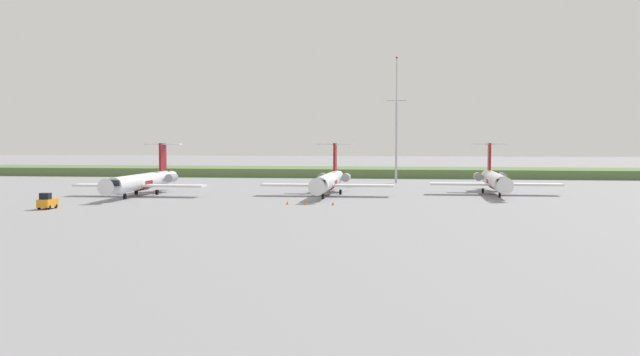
{
  "coord_description": "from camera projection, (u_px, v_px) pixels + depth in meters",
  "views": [
    {
      "loc": [
        16.52,
        -120.46,
        10.06
      ],
      "look_at": [
        0.0,
        7.69,
        3.0
      ],
      "focal_mm": 41.83,
      "sensor_mm": 36.0,
      "label": 1
    }
  ],
  "objects": [
    {
      "name": "regional_jet_third",
      "position": [
        495.0,
        180.0,
        132.14
      ],
      "size": [
        22.81,
        31.0,
        9.0
      ],
      "color": "silver",
      "rests_on": "ground"
    },
    {
      "name": "regional_jet_second",
      "position": [
        329.0,
        181.0,
        129.4
      ],
      "size": [
        22.81,
        31.0,
        9.0
      ],
      "color": "silver",
      "rests_on": "ground"
    },
    {
      "name": "baggage_tug",
      "position": [
        47.0,
        202.0,
        104.63
      ],
      "size": [
        1.72,
        3.2,
        2.3
      ],
      "color": "orange",
      "rests_on": "ground"
    },
    {
      "name": "regional_jet_nearest",
      "position": [
        143.0,
        181.0,
        128.81
      ],
      "size": [
        22.81,
        31.0,
        9.0
      ],
      "color": "silver",
      "rests_on": "ground"
    },
    {
      "name": "grass_berm",
      "position": [
        352.0,
        172.0,
        193.03
      ],
      "size": [
        320.0,
        20.0,
        2.17
      ],
      "primitive_type": "cube",
      "color": "#597542",
      "rests_on": "ground"
    },
    {
      "name": "safety_cone_front_marker",
      "position": [
        287.0,
        203.0,
        111.6
      ],
      "size": [
        0.44,
        0.44,
        0.55
      ],
      "primitive_type": "cone",
      "color": "orange",
      "rests_on": "ground"
    },
    {
      "name": "antenna_mast",
      "position": [
        396.0,
        131.0,
        163.41
      ],
      "size": [
        4.4,
        0.5,
        27.76
      ],
      "color": "#B2B2B7",
      "rests_on": "ground"
    },
    {
      "name": "ground_plane",
      "position": [
        334.0,
        187.0,
        151.66
      ],
      "size": [
        500.0,
        500.0,
        0.0
      ],
      "primitive_type": "plane",
      "color": "gray"
    },
    {
      "name": "safety_cone_mid_marker",
      "position": [
        306.0,
        203.0,
        110.81
      ],
      "size": [
        0.44,
        0.44,
        0.55
      ],
      "primitive_type": "cone",
      "color": "orange",
      "rests_on": "ground"
    },
    {
      "name": "safety_cone_rear_marker",
      "position": [
        333.0,
        203.0,
        110.31
      ],
      "size": [
        0.44,
        0.44,
        0.55
      ],
      "primitive_type": "cone",
      "color": "orange",
      "rests_on": "ground"
    }
  ]
}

